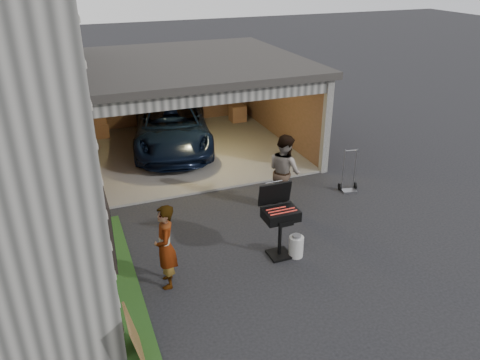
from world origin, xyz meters
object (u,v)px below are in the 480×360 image
at_px(man, 284,171).
at_px(propane_tank, 296,246).
at_px(hand_truck, 349,183).
at_px(woman, 166,247).
at_px(plywood_panel, 135,338).
at_px(bbq_grill, 280,216).
at_px(minivan, 172,128).

relative_size(man, propane_tank, 4.07).
distance_m(man, propane_tank, 2.35).
xyz_separation_m(man, hand_truck, (1.96, 0.08, -0.71)).
distance_m(woman, plywood_panel, 1.89).
xyz_separation_m(bbq_grill, hand_truck, (3.02, 2.02, -0.70)).
bearing_deg(propane_tank, plywood_panel, -156.22).
bearing_deg(hand_truck, plywood_panel, -137.58).
xyz_separation_m(plywood_panel, hand_truck, (6.26, 3.76, -0.20)).
relative_size(plywood_panel, hand_truck, 0.74).
height_order(man, bbq_grill, man).
relative_size(minivan, hand_truck, 4.35).
distance_m(man, bbq_grill, 2.21).
relative_size(propane_tank, hand_truck, 0.40).
bearing_deg(man, hand_truck, -98.94).
height_order(woman, propane_tank, woman).
relative_size(woman, plywood_panel, 1.96).
relative_size(woman, hand_truck, 1.45).
bearing_deg(minivan, plywood_panel, -95.96).
distance_m(woman, bbq_grill, 2.37).
xyz_separation_m(woman, plywood_panel, (-0.87, -1.63, -0.41)).
xyz_separation_m(man, bbq_grill, (-1.06, -1.94, -0.01)).
distance_m(bbq_grill, plywood_panel, 3.71).
relative_size(propane_tank, plywood_panel, 0.54).
relative_size(woman, man, 0.90).
distance_m(minivan, plywood_panel, 8.81).
height_order(minivan, hand_truck, minivan).
bearing_deg(woman, minivan, 175.10).
distance_m(minivan, hand_truck, 5.90).
bearing_deg(hand_truck, man, -166.31).
xyz_separation_m(bbq_grill, propane_tank, (0.32, -0.17, -0.69)).
xyz_separation_m(minivan, plywood_panel, (-2.64, -8.40, -0.27)).
distance_m(bbq_grill, propane_tank, 0.78).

